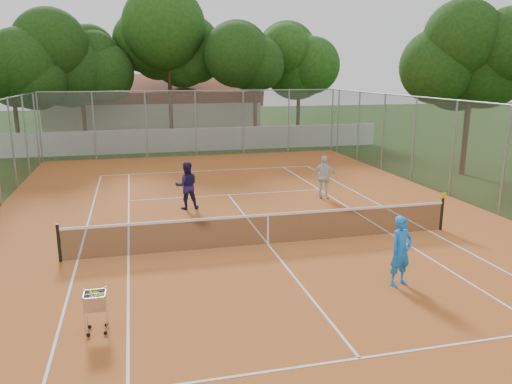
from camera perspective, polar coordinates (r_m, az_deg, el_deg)
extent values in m
plane|color=#18340E|center=(15.24, 1.36, -6.05)|extent=(120.00, 120.00, 0.00)
cube|color=#B55B23|center=(15.24, 1.36, -6.01)|extent=(18.00, 34.00, 0.02)
cube|color=white|center=(15.24, 1.36, -5.97)|extent=(10.98, 23.78, 0.01)
cube|color=black|center=(15.08, 1.37, -4.22)|extent=(11.88, 0.10, 0.98)
cube|color=slate|center=(14.69, 1.40, 1.32)|extent=(18.00, 34.00, 4.00)
cube|color=white|center=(33.35, -7.27, 5.95)|extent=(26.00, 0.30, 1.50)
cube|color=beige|center=(42.98, -11.62, 9.42)|extent=(16.40, 9.00, 4.40)
cube|color=black|center=(36.05, -8.06, 13.27)|extent=(29.00, 19.00, 10.00)
imported|color=blue|center=(12.65, 16.23, -6.51)|extent=(0.73, 0.59, 1.75)
imported|color=#201849|center=(19.06, -7.93, 0.72)|extent=(0.89, 0.70, 1.80)
imported|color=silver|center=(20.65, 7.81, 1.69)|extent=(1.13, 0.83, 1.78)
cube|color=silver|center=(10.69, -17.82, -12.82)|extent=(0.50, 0.50, 0.92)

